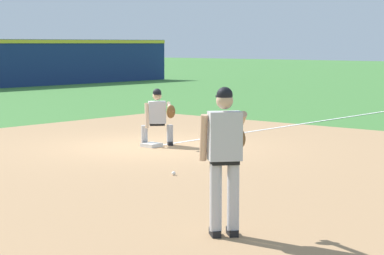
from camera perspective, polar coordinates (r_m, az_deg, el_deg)
ground_plane at (r=17.32m, az=-3.10°, el=-1.49°), size 160.00×160.00×0.00m
infield_dirt_patch at (r=13.31m, az=-1.15°, el=-3.87°), size 18.00×18.00×0.01m
foul_line_stripe at (r=22.18m, az=8.03°, el=0.23°), size 12.39×0.10×0.00m
first_base_bag at (r=17.32m, az=-3.10°, el=-1.34°), size 0.38×0.38×0.09m
baseball at (r=13.59m, az=-1.41°, el=-3.51°), size 0.07×0.07×0.07m
pitcher at (r=9.21m, az=2.55°, el=-1.86°), size 0.85×0.54×1.86m
first_baseman at (r=17.41m, az=-2.58°, el=0.98°), size 0.71×1.09×1.34m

